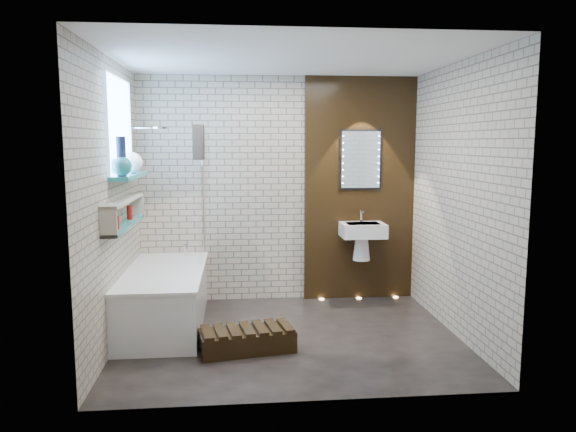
{
  "coord_description": "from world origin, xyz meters",
  "views": [
    {
      "loc": [
        -0.48,
        -4.94,
        1.85
      ],
      "look_at": [
        0.0,
        0.15,
        1.15
      ],
      "focal_mm": 33.64,
      "sensor_mm": 36.0,
      "label": 1
    }
  ],
  "objects": [
    {
      "name": "walnut_panel",
      "position": [
        0.95,
        1.27,
        1.3
      ],
      "size": [
        1.3,
        0.06,
        2.6
      ],
      "primitive_type": "cube",
      "color": "black",
      "rests_on": "ground"
    },
    {
      "name": "display_niche",
      "position": [
        -1.53,
        0.15,
        1.2
      ],
      "size": [
        0.14,
        1.3,
        0.26
      ],
      "color": "teal",
      "rests_on": "room_shell"
    },
    {
      "name": "shower_head",
      "position": [
        -1.3,
        0.95,
        2.0
      ],
      "size": [
        0.18,
        0.18,
        0.02
      ],
      "primitive_type": "cylinder",
      "color": "silver",
      "rests_on": "room_shell"
    },
    {
      "name": "ground",
      "position": [
        0.0,
        0.0,
        0.0
      ],
      "size": [
        3.2,
        3.2,
        0.0
      ],
      "primitive_type": "plane",
      "color": "black",
      "rests_on": "ground"
    },
    {
      "name": "towel",
      "position": [
        -0.87,
        0.71,
        1.85
      ],
      "size": [
        0.1,
        0.27,
        0.35
      ],
      "primitive_type": "cube",
      "color": "#292321",
      "rests_on": "bath_screen"
    },
    {
      "name": "led_mirror",
      "position": [
        0.95,
        1.23,
        1.65
      ],
      "size": [
        0.5,
        0.02,
        0.7
      ],
      "color": "black",
      "rests_on": "walnut_panel"
    },
    {
      "name": "bath_screen",
      "position": [
        -0.87,
        0.89,
        1.28
      ],
      "size": [
        0.01,
        0.78,
        1.4
      ],
      "primitive_type": "cube",
      "color": "white",
      "rests_on": "bathtub"
    },
    {
      "name": "washbasin",
      "position": [
        0.95,
        1.07,
        0.79
      ],
      "size": [
        0.5,
        0.36,
        0.58
      ],
      "color": "white",
      "rests_on": "walnut_panel"
    },
    {
      "name": "niche_bottles",
      "position": [
        -1.53,
        0.17,
        1.16
      ],
      "size": [
        0.06,
        0.65,
        0.14
      ],
      "color": "maroon",
      "rests_on": "display_niche"
    },
    {
      "name": "sill_vases",
      "position": [
        -1.5,
        0.22,
        1.66
      ],
      "size": [
        0.21,
        0.67,
        0.35
      ],
      "color": "#15213B",
      "rests_on": "clerestory_window"
    },
    {
      "name": "clerestory_window",
      "position": [
        -1.57,
        0.35,
        1.9
      ],
      "size": [
        0.18,
        1.0,
        0.94
      ],
      "color": "#7FADE0",
      "rests_on": "room_shell"
    },
    {
      "name": "bathtub",
      "position": [
        -1.22,
        0.45,
        0.29
      ],
      "size": [
        0.79,
        1.74,
        0.7
      ],
      "color": "white",
      "rests_on": "ground"
    },
    {
      "name": "floor_uplights",
      "position": [
        0.95,
        1.2,
        0.01
      ],
      "size": [
        0.96,
        0.06,
        0.01
      ],
      "color": "#FFD899",
      "rests_on": "ground"
    },
    {
      "name": "room_shell",
      "position": [
        0.0,
        0.0,
        1.3
      ],
      "size": [
        3.24,
        3.2,
        2.6
      ],
      "color": "#B8A692",
      "rests_on": "ground"
    },
    {
      "name": "walnut_step",
      "position": [
        -0.41,
        -0.3,
        0.09
      ],
      "size": [
        0.88,
        0.51,
        0.18
      ],
      "primitive_type": "cube",
      "rotation": [
        0.0,
        0.0,
        0.18
      ],
      "color": "black",
      "rests_on": "ground"
    }
  ]
}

